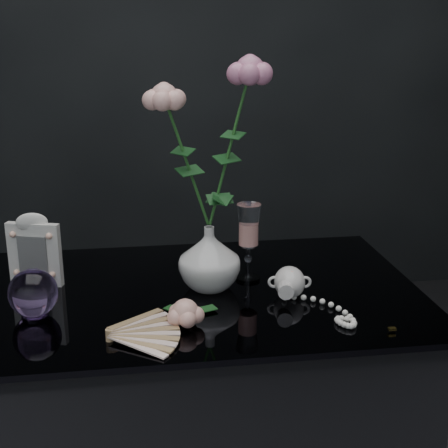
{
  "coord_description": "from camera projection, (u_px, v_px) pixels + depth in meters",
  "views": [
    {
      "loc": [
        -0.05,
        -1.13,
        1.27
      ],
      "look_at": [
        0.12,
        -0.01,
        0.92
      ],
      "focal_mm": 50.0,
      "sensor_mm": 36.0,
      "label": 1
    }
  ],
  "objects": [
    {
      "name": "vase",
      "position": [
        209.0,
        258.0,
        1.27
      ],
      "size": [
        0.13,
        0.13,
        0.13
      ],
      "primitive_type": "imported",
      "rotation": [
        0.0,
        0.0,
        -0.05
      ],
      "color": "silver",
      "rests_on": "table"
    },
    {
      "name": "wine_glass",
      "position": [
        248.0,
        242.0,
        1.31
      ],
      "size": [
        0.06,
        0.06,
        0.17
      ],
      "primitive_type": null,
      "rotation": [
        0.0,
        0.0,
        0.29
      ],
      "color": "white",
      "rests_on": "table"
    },
    {
      "name": "picture_frame",
      "position": [
        34.0,
        249.0,
        1.29
      ],
      "size": [
        0.14,
        0.12,
        0.16
      ],
      "primitive_type": null,
      "rotation": [
        0.0,
        0.0,
        -0.3
      ],
      "color": "silver",
      "rests_on": "table"
    },
    {
      "name": "paperweight",
      "position": [
        33.0,
        293.0,
        1.15
      ],
      "size": [
        0.12,
        0.12,
        0.09
      ],
      "primitive_type": null,
      "rotation": [
        0.0,
        0.0,
        0.34
      ],
      "color": "#9F78C3",
      "rests_on": "table"
    },
    {
      "name": "paper_fan",
      "position": [
        110.0,
        334.0,
        1.07
      ],
      "size": [
        0.28,
        0.24,
        0.03
      ],
      "primitive_type": null,
      "rotation": [
        0.0,
        0.0,
        -0.26
      ],
      "color": "beige",
      "rests_on": "table"
    },
    {
      "name": "loose_rose",
      "position": [
        185.0,
        313.0,
        1.12
      ],
      "size": [
        0.14,
        0.17,
        0.05
      ],
      "primitive_type": null,
      "rotation": [
        0.0,
        0.0,
        -0.19
      ],
      "color": "#E8A695",
      "rests_on": "table"
    },
    {
      "name": "pearl_jar",
      "position": [
        290.0,
        281.0,
        1.25
      ],
      "size": [
        0.25,
        0.25,
        0.06
      ],
      "primitive_type": null,
      "rotation": [
        0.0,
        0.0,
        -0.15
      ],
      "color": "silver",
      "rests_on": "table"
    },
    {
      "name": "roses",
      "position": [
        211.0,
        138.0,
        1.2
      ],
      "size": [
        0.24,
        0.1,
        0.38
      ],
      "color": "#FBAEA3",
      "rests_on": "vase"
    }
  ]
}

